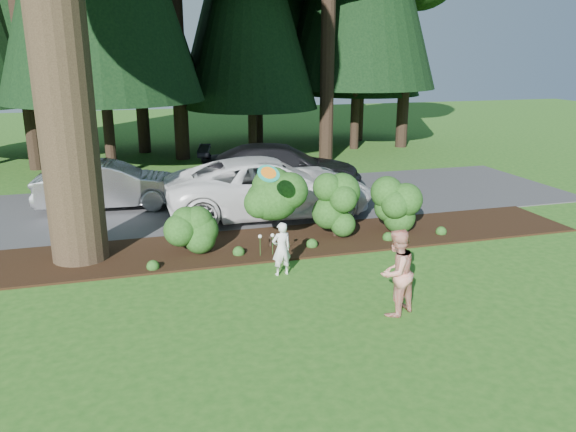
# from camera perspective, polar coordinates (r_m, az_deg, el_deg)

# --- Properties ---
(ground) EXTENTS (80.00, 80.00, 0.00)m
(ground) POSITION_cam_1_polar(r_m,az_deg,el_deg) (11.16, 3.09, -8.08)
(ground) COLOR #255819
(ground) RESTS_ON ground
(mulch_bed) EXTENTS (16.00, 2.50, 0.05)m
(mulch_bed) POSITION_cam_1_polar(r_m,az_deg,el_deg) (14.05, -1.25, -2.74)
(mulch_bed) COLOR black
(mulch_bed) RESTS_ON ground
(driveway) EXTENTS (22.00, 6.00, 0.03)m
(driveway) POSITION_cam_1_polar(r_m,az_deg,el_deg) (18.02, -4.74, 1.46)
(driveway) COLOR #38383A
(driveway) RESTS_ON ground
(shrub_row) EXTENTS (6.53, 1.60, 1.61)m
(shrub_row) POSITION_cam_1_polar(r_m,az_deg,el_deg) (13.92, 1.91, 0.45)
(shrub_row) COLOR #1D4214
(shrub_row) RESTS_ON ground
(lily_cluster) EXTENTS (0.69, 0.09, 0.57)m
(lily_cluster) POSITION_cam_1_polar(r_m,az_deg,el_deg) (13.05, -1.58, -2.07)
(lily_cluster) COLOR #1D4214
(lily_cluster) RESTS_ON ground
(car_silver_wagon) EXTENTS (4.45, 1.85, 1.43)m
(car_silver_wagon) POSITION_cam_1_polar(r_m,az_deg,el_deg) (17.83, -17.61, 3.01)
(car_silver_wagon) COLOR #A6A7AB
(car_silver_wagon) RESTS_ON driveway
(car_white_suv) EXTENTS (6.11, 2.99, 1.67)m
(car_white_suv) POSITION_cam_1_polar(r_m,az_deg,el_deg) (16.29, -1.82, 3.00)
(car_white_suv) COLOR white
(car_white_suv) RESTS_ON driveway
(car_dark_suv) EXTENTS (5.84, 3.22, 1.60)m
(car_dark_suv) POSITION_cam_1_polar(r_m,az_deg,el_deg) (19.14, -0.73, 4.90)
(car_dark_suv) COLOR black
(car_dark_suv) RESTS_ON driveway
(child) EXTENTS (0.46, 0.34, 1.17)m
(child) POSITION_cam_1_polar(r_m,az_deg,el_deg) (11.95, -0.67, -3.35)
(child) COLOR white
(child) RESTS_ON ground
(adult) EXTENTS (0.97, 0.90, 1.61)m
(adult) POSITION_cam_1_polar(r_m,az_deg,el_deg) (10.30, 10.92, -5.66)
(adult) COLOR red
(adult) RESTS_ON ground
(frisbee) EXTENTS (0.50, 0.39, 0.35)m
(frisbee) POSITION_cam_1_polar(r_m,az_deg,el_deg) (11.48, -1.99, 4.35)
(frisbee) COLOR #1C9C7F
(frisbee) RESTS_ON ground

